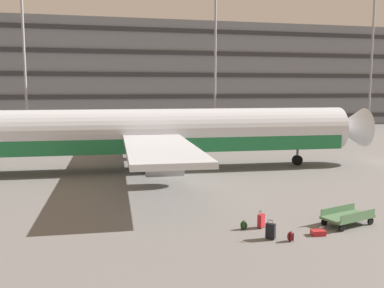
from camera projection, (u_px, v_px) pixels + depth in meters
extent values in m
plane|color=slate|center=(176.00, 175.00, 34.58)|extent=(600.00, 600.00, 0.00)
cube|color=slate|center=(123.00, 76.00, 79.77)|extent=(156.15, 18.70, 18.07)
cube|color=#2D2D33|center=(129.00, 119.00, 71.58)|extent=(154.59, 0.24, 0.70)
cube|color=#2D2D33|center=(129.00, 97.00, 71.12)|extent=(154.59, 0.24, 0.70)
cube|color=#2D2D33|center=(128.00, 74.00, 70.66)|extent=(154.59, 0.24, 0.70)
cube|color=#2D2D33|center=(128.00, 52.00, 70.20)|extent=(154.59, 0.24, 0.70)
cube|color=#2D2D33|center=(127.00, 29.00, 69.74)|extent=(154.59, 0.24, 0.70)
cylinder|color=silver|center=(161.00, 131.00, 36.22)|extent=(32.06, 5.57, 3.69)
cube|color=#1E723F|center=(162.00, 143.00, 36.35)|extent=(30.78, 5.42, 1.18)
cone|color=silver|center=(349.00, 128.00, 39.21)|extent=(3.15, 3.67, 3.50)
cube|color=silver|center=(143.00, 126.00, 44.42)|extent=(5.19, 13.63, 0.36)
cube|color=silver|center=(160.00, 149.00, 27.75)|extent=(5.19, 13.63, 0.36)
cylinder|color=#9E9EA3|center=(150.00, 141.00, 42.32)|extent=(2.75, 2.18, 2.03)
cylinder|color=#9E9EA3|center=(164.00, 162.00, 30.36)|extent=(2.75, 2.18, 2.03)
cylinder|color=black|center=(297.00, 160.00, 38.72)|extent=(0.92, 0.40, 0.90)
cylinder|color=slate|center=(297.00, 152.00, 38.63)|extent=(0.20, 0.20, 1.43)
cylinder|color=black|center=(145.00, 162.00, 37.89)|extent=(0.92, 0.40, 0.90)
cylinder|color=slate|center=(145.00, 154.00, 37.80)|extent=(0.20, 0.20, 1.43)
cylinder|color=black|center=(148.00, 168.00, 34.83)|extent=(0.92, 0.40, 0.90)
cylinder|color=slate|center=(148.00, 159.00, 34.74)|extent=(0.20, 0.20, 1.43)
cylinder|color=gray|center=(24.00, 52.00, 60.41)|extent=(0.36, 0.36, 23.52)
cylinder|color=gray|center=(215.00, 55.00, 66.87)|extent=(0.36, 0.36, 23.73)
cylinder|color=gray|center=(371.00, 61.00, 73.37)|extent=(0.36, 0.36, 22.55)
cube|color=#B21E23|center=(318.00, 233.00, 20.32)|extent=(0.68, 0.51, 0.23)
cube|color=black|center=(325.00, 232.00, 20.35)|extent=(0.06, 0.22, 0.02)
cube|color=black|center=(271.00, 231.00, 19.74)|extent=(0.45, 0.45, 0.68)
cylinder|color=#333338|center=(268.00, 222.00, 19.69)|extent=(0.02, 0.02, 0.17)
cylinder|color=#333338|center=(273.00, 223.00, 19.57)|extent=(0.02, 0.02, 0.17)
cube|color=black|center=(270.00, 220.00, 19.61)|extent=(0.18, 0.18, 0.02)
cylinder|color=black|center=(268.00, 237.00, 19.94)|extent=(0.05, 0.05, 0.05)
cylinder|color=black|center=(275.00, 239.00, 19.77)|extent=(0.05, 0.05, 0.05)
cylinder|color=black|center=(266.00, 238.00, 19.80)|extent=(0.05, 0.05, 0.05)
cylinder|color=black|center=(273.00, 240.00, 19.62)|extent=(0.05, 0.05, 0.05)
cube|color=#B21E23|center=(261.00, 221.00, 21.34)|extent=(0.45, 0.42, 0.63)
cylinder|color=#333338|center=(261.00, 212.00, 21.42)|extent=(0.02, 0.02, 0.15)
cylinder|color=#333338|center=(259.00, 213.00, 21.24)|extent=(0.02, 0.02, 0.15)
cube|color=black|center=(260.00, 211.00, 21.32)|extent=(0.19, 0.16, 0.02)
cylinder|color=black|center=(264.00, 227.00, 21.46)|extent=(0.05, 0.05, 0.05)
cylinder|color=black|center=(261.00, 228.00, 21.21)|extent=(0.05, 0.05, 0.05)
cylinder|color=black|center=(261.00, 226.00, 21.57)|extent=(0.05, 0.05, 0.05)
cylinder|color=black|center=(258.00, 228.00, 21.31)|extent=(0.05, 0.05, 0.05)
ellipsoid|color=maroon|center=(291.00, 237.00, 19.47)|extent=(0.31, 0.26, 0.45)
ellipsoid|color=maroon|center=(289.00, 237.00, 19.58)|extent=(0.22, 0.12, 0.20)
torus|color=black|center=(291.00, 232.00, 19.40)|extent=(0.08, 0.02, 0.08)
cube|color=black|center=(290.00, 237.00, 19.35)|extent=(0.04, 0.03, 0.38)
cube|color=black|center=(293.00, 237.00, 19.38)|extent=(0.04, 0.03, 0.38)
ellipsoid|color=#264C26|center=(244.00, 225.00, 21.13)|extent=(0.39, 0.30, 0.42)
ellipsoid|color=#264C26|center=(244.00, 226.00, 21.22)|extent=(0.26, 0.17, 0.19)
torus|color=black|center=(244.00, 221.00, 21.07)|extent=(0.08, 0.04, 0.08)
cube|color=black|center=(242.00, 226.00, 21.06)|extent=(0.04, 0.04, 0.36)
cube|color=black|center=(246.00, 226.00, 21.03)|extent=(0.04, 0.04, 0.36)
cube|color=#4C724C|center=(348.00, 217.00, 21.78)|extent=(2.87, 2.00, 0.12)
cylinder|color=#4C4C51|center=(324.00, 227.00, 20.98)|extent=(0.68, 0.25, 0.05)
cube|color=#4C724C|center=(358.00, 216.00, 21.22)|extent=(2.38, 0.75, 0.40)
cube|color=#4C724C|center=(338.00, 210.00, 22.28)|extent=(2.38, 0.75, 0.40)
cylinder|color=black|center=(342.00, 228.00, 20.81)|extent=(0.37, 0.20, 0.36)
cylinder|color=black|center=(324.00, 222.00, 21.76)|extent=(0.37, 0.20, 0.36)
cylinder|color=black|center=(370.00, 221.00, 21.86)|extent=(0.37, 0.20, 0.36)
cylinder|color=black|center=(352.00, 216.00, 22.80)|extent=(0.37, 0.20, 0.36)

